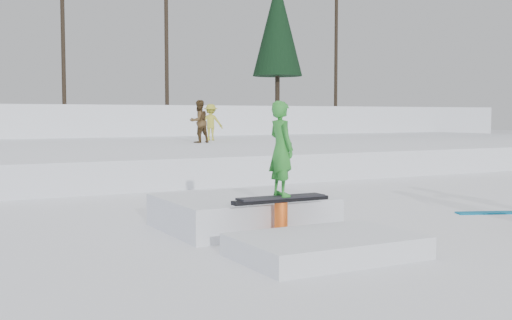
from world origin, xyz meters
name	(u,v)px	position (x,y,z in m)	size (l,w,h in m)	color
ground	(290,243)	(0.00, 0.00, 0.00)	(120.00, 120.00, 0.00)	white
snow_berm	(12,127)	(0.00, 30.00, 1.20)	(60.00, 14.00, 2.40)	white
snow_midrise	(65,156)	(0.00, 16.00, 0.40)	(50.00, 18.00, 0.80)	white
treeline	(127,18)	(6.18, 28.28, 7.45)	(40.24, 4.22, 10.50)	black
walker_olive	(199,122)	(5.03, 15.20, 1.64)	(0.82, 0.64, 1.68)	#4B361B
walker_ygreen	(211,122)	(6.41, 17.13, 1.58)	(1.01, 0.58, 1.56)	gold
loose_board_teal	(492,213)	(4.94, 0.60, 0.01)	(1.40, 0.28, 0.03)	#066490
jib_rail_feature	(263,216)	(-0.06, 0.74, 0.30)	(2.60, 4.40, 2.11)	white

